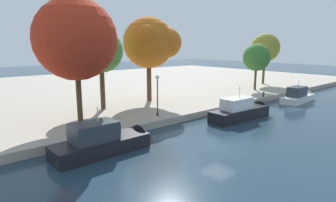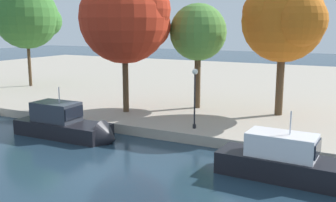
{
  "view_description": "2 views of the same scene",
  "coord_description": "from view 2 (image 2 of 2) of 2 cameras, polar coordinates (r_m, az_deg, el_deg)",
  "views": [
    {
      "loc": [
        -18.66,
        -14.87,
        8.49
      ],
      "look_at": [
        0.11,
        6.8,
        2.84
      ],
      "focal_mm": 30.64,
      "sensor_mm": 36.0,
      "label": 1
    },
    {
      "loc": [
        12.23,
        -17.43,
        8.43
      ],
      "look_at": [
        -0.82,
        7.62,
        2.99
      ],
      "focal_mm": 42.25,
      "sensor_mm": 36.0,
      "label": 2
    }
  ],
  "objects": [
    {
      "name": "motor_yacht_1",
      "position": [
        31.1,
        -14.22,
        -3.76
      ],
      "size": [
        8.72,
        2.74,
        4.72
      ],
      "rotation": [
        0.0,
        0.0,
        0.01
      ],
      "color": "black",
      "rests_on": "ground_plane"
    },
    {
      "name": "tree_3",
      "position": [
        34.46,
        16.43,
        11.08
      ],
      "size": [
        7.19,
        7.21,
        11.46
      ],
      "color": "#4C3823",
      "rests_on": "dock_promenade"
    },
    {
      "name": "tree_5",
      "position": [
        36.98,
        4.0,
        9.8
      ],
      "size": [
        5.37,
        5.2,
        9.64
      ],
      "color": "#4C3823",
      "rests_on": "dock_promenade"
    },
    {
      "name": "ground_plane",
      "position": [
        22.9,
        -7.12,
        -10.78
      ],
      "size": [
        220.0,
        220.0,
        0.0
      ],
      "primitive_type": "plane",
      "color": "#1E3342"
    },
    {
      "name": "tree_0",
      "position": [
        34.98,
        -5.51,
        11.86
      ],
      "size": [
        7.97,
        7.83,
        12.17
      ],
      "color": "#4C3823",
      "rests_on": "dock_promenade"
    },
    {
      "name": "motor_yacht_2",
      "position": [
        22.98,
        18.66,
        -9.09
      ],
      "size": [
        9.33,
        2.73,
        4.56
      ],
      "rotation": [
        0.0,
        0.0,
        -0.04
      ],
      "color": "black",
      "rests_on": "ground_plane"
    },
    {
      "name": "dock_promenade",
      "position": [
        54.42,
        14.23,
        2.06
      ],
      "size": [
        120.0,
        55.0,
        0.76
      ],
      "primitive_type": "cube",
      "color": "#A39989",
      "rests_on": "ground_plane"
    },
    {
      "name": "tree_4",
      "position": [
        53.24,
        -19.5,
        11.09
      ],
      "size": [
        7.87,
        7.87,
        12.59
      ],
      "color": "#4C3823",
      "rests_on": "dock_promenade"
    },
    {
      "name": "lamp_post",
      "position": [
        29.39,
        3.89,
        1.61
      ],
      "size": [
        0.43,
        0.43,
        4.52
      ],
      "color": "black",
      "rests_on": "dock_promenade"
    }
  ]
}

